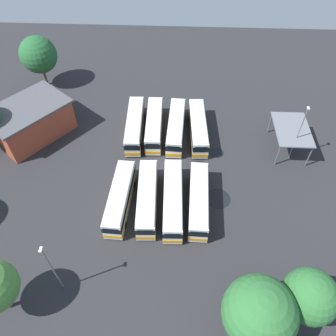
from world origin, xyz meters
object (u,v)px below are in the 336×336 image
Objects in this scene: lamp_post_by_building at (52,268)px; bus_row0_slot3 at (198,127)px; bus_row0_slot0 at (135,125)px; bus_row0_slot2 at (176,127)px; maintenance_shelter at (292,130)px; bus_row1_slot0 at (120,198)px; bus_row1_slot2 at (173,199)px; bus_row1_slot1 at (147,198)px; lamp_post_mid_lot at (299,132)px; bus_row0_slot1 at (154,125)px; depot_building at (31,121)px; bus_row1_slot3 at (199,200)px; tree_south_edge at (259,313)px; tree_north_edge at (310,296)px; tree_west_edge at (38,55)px.

bus_row0_slot3 is at bearing 149.19° from lamp_post_by_building.
bus_row0_slot2 is at bearing 89.52° from bus_row0_slot0.
bus_row0_slot2 is at bearing -97.52° from maintenance_shelter.
bus_row1_slot0 and bus_row1_slot2 have the same top height.
bus_row0_slot2 is 1.25× the size of lamp_post_by_building.
lamp_post_mid_lot reaches higher than bus_row1_slot1.
bus_row0_slot1 is 0.94× the size of bus_row1_slot2.
bus_row1_slot1 is 1.43× the size of maintenance_shelter.
bus_row1_slot2 is (14.75, 0.03, 0.00)m from bus_row0_slot2.
bus_row1_slot0 is 27.57m from lamp_post_mid_lot.
bus_row0_slot1 is at bearing -97.00° from maintenance_shelter.
depot_building is at bearing -92.12° from maintenance_shelter.
lamp_post_mid_lot is 1.05× the size of lamp_post_by_building.
bus_row1_slot3 is at bearing 90.65° from bus_row1_slot0.
bus_row0_slot3 is 27.46m from depot_building.
bus_row1_slot1 is at bearing -142.35° from tree_south_edge.
maintenance_shelter reaches higher than bus_row0_slot2.
bus_row1_slot0 is 22.52m from tree_south_edge.
bus_row0_slot1 is (-0.22, 3.22, -0.00)m from bus_row0_slot0.
bus_row1_slot3 is at bearing 127.07° from lamp_post_by_building.
bus_row1_slot0 is 10.63m from bus_row1_slot3.
depot_building is at bearing -94.79° from lamp_post_mid_lot.
bus_row1_slot1 is at bearing -59.94° from maintenance_shelter.
bus_row0_slot0 is 16.32m from bus_row1_slot2.
tree_south_edge is at bearing 21.81° from bus_row0_slot1.
bus_row0_slot2 is at bearing -179.90° from bus_row1_slot2.
lamp_post_mid_lot is (4.61, 21.73, 3.53)m from bus_row0_slot1.
bus_row0_slot3 is at bearing 166.27° from bus_row1_slot2.
lamp_post_mid_lot reaches higher than tree_north_edge.
tree_north_edge reaches higher than bus_row1_slot3.
maintenance_shelter reaches higher than bus_row1_slot2.
depot_building is at bearing -120.32° from bus_row1_slot2.
depot_building is (0.82, -27.43, 1.04)m from bus_row0_slot3.
bus_row0_slot3 is at bearing 87.82° from bus_row0_slot1.
bus_row0_slot2 is 23.83m from depot_building.
bus_row0_slot3 is at bearing 154.30° from bus_row1_slot1.
bus_row0_slot1 is at bearing 93.11° from depot_building.
lamp_post_mid_lot reaches higher than maintenance_shelter.
bus_row1_slot2 is 1.30× the size of lamp_post_by_building.
bus_row1_slot2 is at bearing -134.91° from tree_north_edge.
bus_row0_slot2 is 14.75m from bus_row1_slot2.
bus_row1_slot2 is at bearing -13.73° from bus_row0_slot3.
lamp_post_mid_lot is at bearing 119.97° from bus_row1_slot2.
tree_north_edge reaches higher than bus_row0_slot0.
bus_row0_slot1 is 14.99m from bus_row1_slot1.
bus_row1_slot2 is 38.66m from tree_west_edge.
bus_row0_slot1 is at bearing -92.18° from bus_row0_slot3.
lamp_post_mid_lot reaches higher than depot_building.
tree_west_edge reaches higher than maintenance_shelter.
tree_west_edge is (-13.52, -25.93, 4.59)m from bus_row0_slot2.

